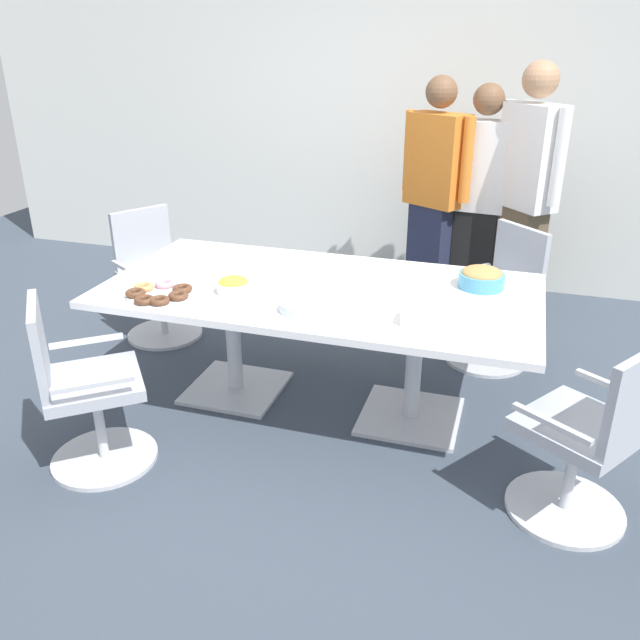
{
  "coord_description": "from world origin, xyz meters",
  "views": [
    {
      "loc": [
        1.02,
        -3.23,
        2.05
      ],
      "look_at": [
        0.0,
        0.0,
        0.55
      ],
      "focal_mm": 36.56,
      "sensor_mm": 36.0,
      "label": 1
    }
  ],
  "objects": [
    {
      "name": "office_chair_0",
      "position": [
        0.94,
        0.92,
        0.41
      ],
      "size": [
        0.76,
        0.76,
        0.91
      ],
      "rotation": [
        0.0,
        0.0,
        -3.91
      ],
      "color": "silver",
      "rests_on": "ground"
    },
    {
      "name": "snack_bowl_cookies",
      "position": [
        0.85,
        0.27,
        0.81
      ],
      "size": [
        0.25,
        0.25,
        0.12
      ],
      "color": "#4C9EC6",
      "rests_on": "conference_table"
    },
    {
      "name": "person_standing_1",
      "position": [
        0.71,
        1.73,
        0.9
      ],
      "size": [
        0.62,
        0.27,
        1.73
      ],
      "rotation": [
        0.0,
        0.0,
        -3.25
      ],
      "color": "black",
      "rests_on": "ground"
    },
    {
      "name": "snack_bowl_chips_yellow",
      "position": [
        -0.42,
        -0.22,
        0.79
      ],
      "size": [
        0.18,
        0.18,
        0.09
      ],
      "color": "white",
      "rests_on": "conference_table"
    },
    {
      "name": "back_wall",
      "position": [
        0.0,
        2.4,
        1.4
      ],
      "size": [
        8.0,
        0.1,
        2.8
      ],
      "primitive_type": "cube",
      "color": "silver",
      "rests_on": "ground"
    },
    {
      "name": "person_standing_0",
      "position": [
        0.38,
        1.69,
        0.93
      ],
      "size": [
        0.57,
        0.41,
        1.78
      ],
      "rotation": [
        0.0,
        0.0,
        -3.66
      ],
      "color": "#232842",
      "rests_on": "ground"
    },
    {
      "name": "ground_plane",
      "position": [
        0.0,
        0.0,
        -0.01
      ],
      "size": [
        10.0,
        10.0,
        0.01
      ],
      "primitive_type": "cube",
      "color": "#3D4754"
    },
    {
      "name": "plate_stack",
      "position": [
        0.02,
        -0.35,
        0.77
      ],
      "size": [
        0.24,
        0.24,
        0.05
      ],
      "color": "white",
      "rests_on": "conference_table"
    },
    {
      "name": "office_chair_1",
      "position": [
        -1.43,
        0.6,
        0.41
      ],
      "size": [
        0.74,
        0.74,
        0.91
      ],
      "rotation": [
        0.0,
        0.0,
        -2.11
      ],
      "color": "silver",
      "rests_on": "ground"
    },
    {
      "name": "office_chair_3",
      "position": [
        1.42,
        -0.61,
        0.41
      ],
      "size": [
        0.75,
        0.75,
        0.91
      ],
      "rotation": [
        0.0,
        0.0,
        0.98
      ],
      "color": "silver",
      "rests_on": "ground"
    },
    {
      "name": "napkin_pile",
      "position": [
        0.6,
        -0.32,
        0.79
      ],
      "size": [
        0.14,
        0.14,
        0.09
      ],
      "primitive_type": "cube",
      "color": "white",
      "rests_on": "conference_table"
    },
    {
      "name": "donut_platter",
      "position": [
        -0.78,
        -0.4,
        0.77
      ],
      "size": [
        0.35,
        0.35,
        0.04
      ],
      "color": "white",
      "rests_on": "conference_table"
    },
    {
      "name": "person_standing_2",
      "position": [
        1.04,
        1.58,
        1.0
      ],
      "size": [
        0.47,
        0.5,
        1.89
      ],
      "rotation": [
        0.0,
        0.0,
        -3.97
      ],
      "color": "brown",
      "rests_on": "ground"
    },
    {
      "name": "office_chair_2",
      "position": [
        -0.95,
        -0.91,
        0.41
      ],
      "size": [
        0.76,
        0.76,
        0.91
      ],
      "rotation": [
        0.0,
        0.0,
        -0.89
      ],
      "color": "silver",
      "rests_on": "ground"
    },
    {
      "name": "conference_table",
      "position": [
        0.0,
        0.0,
        0.63
      ],
      "size": [
        2.4,
        1.2,
        0.75
      ],
      "color": "white",
      "rests_on": "ground"
    }
  ]
}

